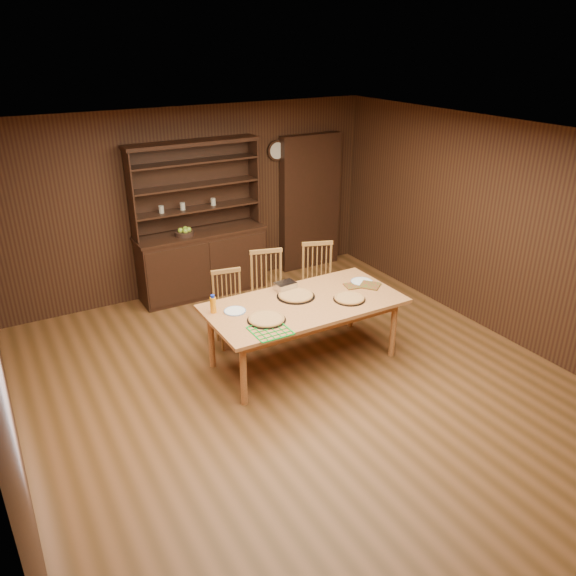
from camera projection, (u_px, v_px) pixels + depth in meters
floor at (301, 385)px, 6.06m from camera, size 6.00×6.00×0.00m
room_shell at (302, 248)px, 5.41m from camera, size 6.00×6.00×6.00m
china_hutch at (201, 254)px, 7.99m from camera, size 1.84×0.52×2.17m
doorway at (310, 203)px, 8.78m from camera, size 1.00×0.18×2.10m
wall_clock at (277, 150)px, 8.22m from camera, size 0.30×0.05×0.30m
dining_table at (304, 308)px, 6.24m from camera, size 2.18×1.09×0.75m
chair_left at (229, 305)px, 6.73m from camera, size 0.44×0.42×0.93m
chair_center at (268, 289)px, 6.99m from camera, size 0.53×0.51×1.05m
chair_right at (318, 280)px, 7.28m from camera, size 0.54×0.53×1.04m
pizza_left at (266, 319)px, 5.81m from camera, size 0.41×0.41×0.04m
pizza_right at (349, 298)px, 6.26m from camera, size 0.36×0.36×0.04m
pizza_center at (296, 295)px, 6.33m from camera, size 0.43×0.43×0.04m
cooling_rack at (270, 330)px, 5.60m from camera, size 0.45×0.45×0.02m
plate_left at (235, 311)px, 5.99m from camera, size 0.24×0.24×0.02m
plate_right at (362, 282)px, 6.70m from camera, size 0.27×0.27×0.02m
foil_dish at (285, 286)px, 6.49m from camera, size 0.25×0.19×0.09m
juice_bottle at (213, 304)px, 5.94m from camera, size 0.07×0.07×0.20m
pot_holder_a at (370, 285)px, 6.60m from camera, size 0.31×0.31×0.02m
pot_holder_b at (353, 286)px, 6.60m from camera, size 0.21×0.21×0.01m
fruit_bowl at (184, 232)px, 7.66m from camera, size 0.25×0.25×0.12m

